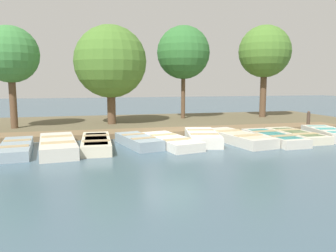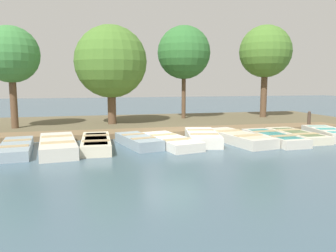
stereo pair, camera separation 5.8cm
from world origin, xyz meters
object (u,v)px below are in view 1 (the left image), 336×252
(rowboat_1, at_px, (16,148))
(park_tree_far_left, at_px, (10,55))
(park_tree_left, at_px, (110,62))
(rowboat_10, at_px, (328,133))
(rowboat_8, at_px, (273,137))
(rowboat_2, at_px, (58,145))
(park_tree_center, at_px, (183,53))
(rowboat_3, at_px, (96,143))
(rowboat_7, at_px, (238,137))
(mooring_post_far, at_px, (308,120))
(rowboat_6, at_px, (202,137))
(park_tree_right, at_px, (265,52))
(rowboat_9, at_px, (296,135))
(rowboat_5, at_px, (170,141))
(rowboat_4, at_px, (138,141))

(rowboat_1, bearing_deg, park_tree_far_left, -174.65)
(park_tree_left, bearing_deg, rowboat_10, 57.41)
(park_tree_left, bearing_deg, rowboat_1, -32.88)
(rowboat_8, xyz_separation_m, park_tree_left, (-5.88, -6.06, 3.28))
(rowboat_2, bearing_deg, park_tree_center, 131.20)
(park_tree_far_left, height_order, park_tree_center, park_tree_center)
(park_tree_far_left, bearing_deg, rowboat_3, 36.92)
(rowboat_7, bearing_deg, mooring_post_far, 107.99)
(park_tree_left, height_order, park_tree_center, park_tree_center)
(rowboat_2, xyz_separation_m, park_tree_center, (-7.41, 6.78, 3.95))
(rowboat_6, bearing_deg, rowboat_2, -74.28)
(rowboat_6, height_order, park_tree_right, park_tree_right)
(rowboat_9, xyz_separation_m, park_tree_left, (-5.55, -7.36, 3.28))
(rowboat_7, xyz_separation_m, rowboat_9, (-0.10, 2.75, -0.03))
(rowboat_8, xyz_separation_m, park_tree_center, (-7.58, -1.58, 3.99))
(rowboat_10, distance_m, park_tree_right, 8.04)
(rowboat_7, height_order, park_tree_center, park_tree_center)
(rowboat_9, xyz_separation_m, park_tree_far_left, (-4.96, -12.05, 3.50))
(rowboat_5, bearing_deg, rowboat_8, 74.64)
(rowboat_2, distance_m, park_tree_right, 14.40)
(rowboat_8, bearing_deg, park_tree_left, -136.30)
(park_tree_right, bearing_deg, rowboat_3, -57.53)
(rowboat_3, xyz_separation_m, rowboat_7, (0.12, 5.59, 0.00))
(rowboat_2, height_order, rowboat_8, rowboat_2)
(rowboat_10, relative_size, park_tree_center, 0.51)
(rowboat_8, relative_size, park_tree_center, 0.57)
(rowboat_6, relative_size, rowboat_9, 1.01)
(rowboat_7, distance_m, mooring_post_far, 6.07)
(rowboat_7, bearing_deg, rowboat_8, 71.22)
(rowboat_6, bearing_deg, rowboat_4, -76.28)
(rowboat_6, bearing_deg, park_tree_far_left, -109.13)
(rowboat_5, xyz_separation_m, park_tree_far_left, (-5.04, -6.48, 3.50))
(rowboat_1, xyz_separation_m, rowboat_3, (-0.15, 2.68, 0.02))
(park_tree_left, bearing_deg, park_tree_right, 97.33)
(rowboat_2, relative_size, park_tree_right, 0.61)
(rowboat_3, relative_size, mooring_post_far, 3.54)
(rowboat_7, bearing_deg, park_tree_far_left, -128.16)
(park_tree_center, bearing_deg, rowboat_3, -37.07)
(rowboat_1, distance_m, rowboat_6, 6.86)
(rowboat_5, height_order, rowboat_6, rowboat_6)
(rowboat_1, height_order, rowboat_8, rowboat_8)
(rowboat_7, bearing_deg, rowboat_2, -99.14)
(rowboat_6, relative_size, park_tree_left, 0.58)
(rowboat_5, xyz_separation_m, mooring_post_far, (-2.80, 8.19, 0.29))
(rowboat_9, bearing_deg, park_tree_left, -127.61)
(rowboat_1, relative_size, rowboat_2, 0.89)
(rowboat_4, bearing_deg, rowboat_5, 66.77)
(rowboat_3, height_order, mooring_post_far, mooring_post_far)
(rowboat_6, bearing_deg, rowboat_7, 90.00)
(rowboat_8, bearing_deg, rowboat_10, 92.39)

